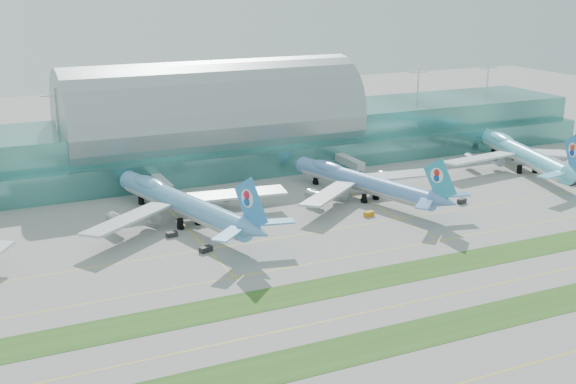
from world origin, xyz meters
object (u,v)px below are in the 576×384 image
airliner_d (523,153)px  airliner_c (361,181)px  terminal (212,132)px  airliner_b (180,201)px

airliner_d → airliner_c: bearing=-160.4°
airliner_c → airliner_d: airliner_d is taller
terminal → airliner_d: 125.34m
airliner_d → airliner_b: bearing=-162.9°
terminal → airliner_b: bearing=-117.2°
airliner_c → airliner_b: bearing=163.0°
terminal → airliner_c: (32.66, -64.17, -7.77)m
airliner_b → airliner_d: bearing=-13.3°
airliner_c → airliner_d: 78.66m
airliner_b → airliner_d: (143.54, 5.59, 0.00)m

